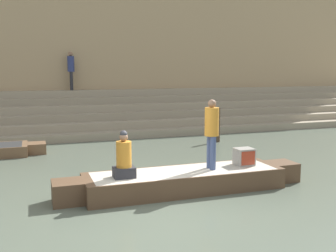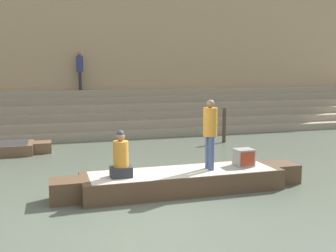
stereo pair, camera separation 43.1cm
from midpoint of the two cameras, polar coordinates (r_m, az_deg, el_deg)
ground_plane at (r=8.50m, az=-1.03°, el=-11.22°), size 120.00×120.00×0.00m
ghat_steps at (r=18.31m, az=-9.82°, el=1.27°), size 36.00×3.88×1.88m
back_wall at (r=20.22m, az=-10.77°, el=11.85°), size 34.20×1.28×8.44m
rowboat_main at (r=9.32m, az=3.47°, el=-7.86°), size 6.02×1.38×0.48m
person_standing at (r=9.29m, az=7.45°, el=-0.51°), size 0.33×0.33×1.66m
person_rowing at (r=8.68m, az=-5.44°, el=-4.71°), size 0.47×0.37×1.04m
tv_set at (r=9.92m, az=12.17°, el=-4.47°), size 0.45×0.40×0.42m
mooring_post at (r=15.56m, az=8.94°, el=0.11°), size 0.15×0.15×1.36m
person_on_steps at (r=19.21m, az=-12.07°, el=8.25°), size 0.32×0.32×1.80m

